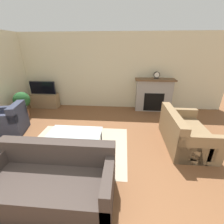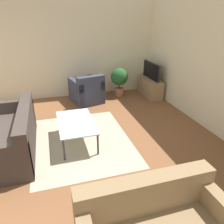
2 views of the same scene
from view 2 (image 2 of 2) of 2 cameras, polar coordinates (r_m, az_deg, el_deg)
wall_back at (r=4.90m, az=25.88°, el=10.46°), size 8.98×0.06×2.70m
wall_left at (r=6.66m, az=-11.21°, el=15.42°), size 0.06×8.13×2.70m
area_rug at (r=4.46m, az=-7.99°, el=-7.35°), size 2.39×1.87×0.00m
tv_stand at (r=6.82m, az=9.92°, el=6.38°), size 1.04×0.38×0.54m
tv at (r=6.68m, az=10.21°, el=10.58°), size 0.98×0.06×0.49m
couch_sectional at (r=4.35m, az=-25.02°, el=-6.09°), size 1.92×0.90×0.82m
armchair_by_window at (r=6.26m, az=-6.57°, el=5.24°), size 1.02×0.94×0.82m
coffee_table at (r=4.26m, az=-9.40°, el=-2.95°), size 1.19×0.67×0.43m
potted_plant at (r=6.66m, az=1.94°, el=8.77°), size 0.52×0.52×0.86m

